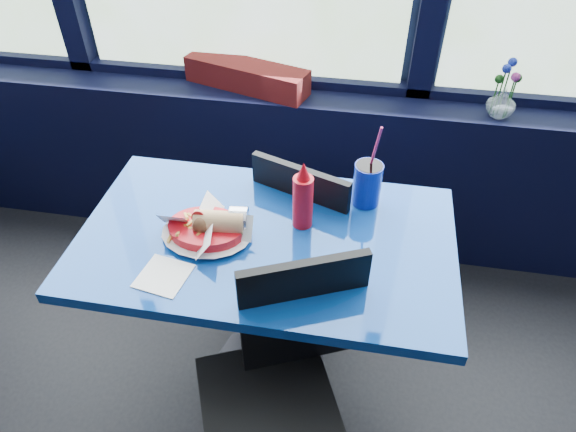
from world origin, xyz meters
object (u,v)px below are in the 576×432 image
(planter_box, at_px, (247,76))
(food_basket, at_px, (208,228))
(chair_near_front, at_px, (282,371))
(near_table, at_px, (267,274))
(ketchup_bottle, at_px, (303,198))
(chair_near_back, at_px, (294,227))
(flower_vase, at_px, (502,100))
(soda_cup, at_px, (367,183))

(planter_box, bearing_deg, food_basket, -67.45)
(chair_near_front, distance_m, planter_box, 1.31)
(near_table, height_order, chair_near_front, chair_near_front)
(food_basket, xyz_separation_m, ketchup_bottle, (0.29, 0.11, 0.07))
(chair_near_front, xyz_separation_m, food_basket, (-0.29, 0.29, 0.28))
(chair_near_back, bearing_deg, chair_near_front, 116.43)
(planter_box, distance_m, flower_vase, 1.07)
(chair_near_front, distance_m, chair_near_back, 0.65)
(chair_near_back, relative_size, soda_cup, 2.68)
(near_table, relative_size, planter_box, 2.13)
(food_basket, distance_m, ketchup_bottle, 0.31)
(food_basket, bearing_deg, soda_cup, 47.27)
(chair_near_front, xyz_separation_m, chair_near_back, (-0.07, 0.65, -0.01))
(chair_near_back, bearing_deg, ketchup_bottle, 125.35)
(flower_vase, relative_size, food_basket, 0.78)
(chair_near_back, distance_m, soda_cup, 0.44)
(soda_cup, bearing_deg, ketchup_bottle, -142.59)
(food_basket, xyz_separation_m, soda_cup, (0.48, 0.26, 0.05))
(flower_vase, height_order, soda_cup, soda_cup)
(chair_near_front, relative_size, chair_near_back, 1.02)
(chair_near_back, relative_size, ketchup_bottle, 3.54)
(planter_box, distance_m, ketchup_bottle, 0.88)
(chair_near_back, xyz_separation_m, soda_cup, (0.26, -0.10, 0.33))
(near_table, relative_size, chair_near_back, 1.38)
(planter_box, relative_size, food_basket, 1.82)
(near_table, xyz_separation_m, soda_cup, (0.30, 0.23, 0.26))
(chair_near_front, xyz_separation_m, flower_vase, (0.69, 1.14, 0.37))
(chair_near_back, bearing_deg, soda_cup, 179.33)
(flower_vase, bearing_deg, food_basket, -139.23)
(planter_box, bearing_deg, chair_near_front, -55.52)
(near_table, xyz_separation_m, ketchup_bottle, (0.11, 0.08, 0.29))
(chair_near_front, height_order, food_basket, chair_near_front)
(chair_near_back, xyz_separation_m, flower_vase, (0.77, 0.49, 0.38))
(soda_cup, bearing_deg, planter_box, 131.19)
(ketchup_bottle, relative_size, soda_cup, 0.76)
(food_basket, bearing_deg, chair_near_front, -26.06)
(chair_near_back, bearing_deg, near_table, 103.51)
(chair_near_back, distance_m, flower_vase, 0.98)
(near_table, xyz_separation_m, flower_vase, (0.80, 0.82, 0.31))
(ketchup_bottle, bearing_deg, planter_box, 115.03)
(flower_vase, distance_m, food_basket, 1.30)
(food_basket, relative_size, soda_cup, 0.96)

